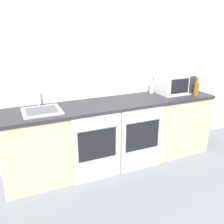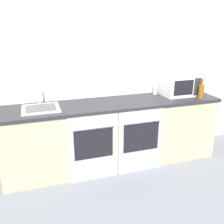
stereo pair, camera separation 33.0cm
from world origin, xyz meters
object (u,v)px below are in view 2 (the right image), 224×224
(bottle_clear, at_px, (155,88))
(sink, at_px, (41,108))
(oven_right, at_px, (141,141))
(oven_left, at_px, (94,148))
(microwave, at_px, (179,85))
(bottle_amber, at_px, (201,91))

(bottle_clear, height_order, sink, sink)
(oven_right, bearing_deg, sink, 164.98)
(oven_left, relative_size, microwave, 1.72)
(microwave, bearing_deg, oven_right, -153.35)
(oven_right, xyz_separation_m, bottle_amber, (0.94, 0.13, 0.56))
(oven_right, distance_m, bottle_amber, 1.10)
(oven_left, relative_size, bottle_amber, 3.15)
(oven_right, relative_size, bottle_amber, 3.15)
(oven_left, relative_size, bottle_clear, 3.38)
(oven_left, relative_size, sink, 1.92)
(bottle_clear, bearing_deg, bottle_amber, -38.32)
(bottle_clear, bearing_deg, microwave, -24.27)
(bottle_clear, bearing_deg, oven_left, -154.17)
(oven_left, bearing_deg, oven_right, 0.00)
(bottle_clear, distance_m, sink, 1.64)
(oven_left, distance_m, bottle_amber, 1.66)
(microwave, bearing_deg, sink, -178.27)
(microwave, xyz_separation_m, sink, (-1.93, -0.06, -0.13))
(bottle_clear, height_order, bottle_amber, bottle_amber)
(oven_left, distance_m, sink, 0.80)
(oven_right, relative_size, sink, 1.92)
(microwave, height_order, bottle_clear, microwave)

